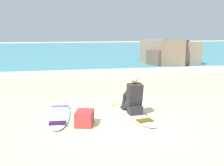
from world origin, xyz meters
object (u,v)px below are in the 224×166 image
at_px(surfboard_main, 130,112).
at_px(surfer_seated, 133,98).
at_px(beach_bag, 85,118).
at_px(surfboard_spare_near, 59,115).

distance_m(surfboard_main, surfer_seated, 0.42).
relative_size(surfer_seated, beach_bag, 1.97).
distance_m(surfboard_main, beach_bag, 1.34).
height_order(surfboard_spare_near, beach_bag, beach_bag).
height_order(surfboard_main, beach_bag, beach_bag).
distance_m(surfer_seated, surfboard_spare_near, 1.82).
bearing_deg(surfboard_spare_near, beach_bag, -55.14).
height_order(surfboard_main, surfer_seated, surfer_seated).
xyz_separation_m(surfboard_main, surfboard_spare_near, (-1.72, 0.17, 0.00)).
bearing_deg(surfer_seated, surfboard_main, 103.45).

